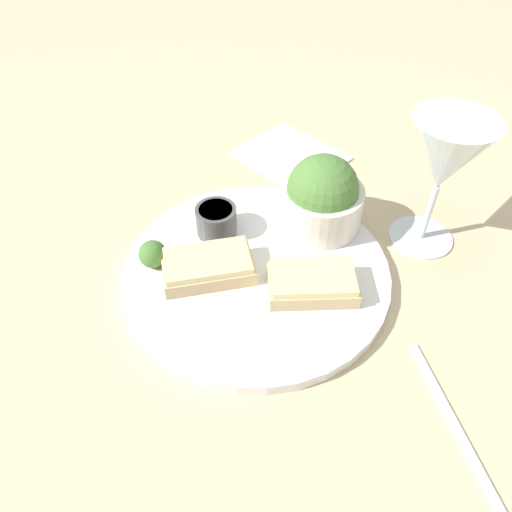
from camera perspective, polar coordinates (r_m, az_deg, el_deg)
ground_plane at (r=0.58m, az=-0.00°, el=-2.34°), size 4.00×4.00×0.00m
dinner_plate at (r=0.58m, az=-0.00°, el=-1.88°), size 0.31×0.31×0.01m
salad_bowl at (r=0.61m, az=7.52°, el=6.61°), size 0.10×0.10×0.09m
sauce_ramekin at (r=0.60m, az=-4.54°, el=4.24°), size 0.05×0.05×0.04m
cheese_toast_near at (r=0.56m, az=-5.51°, el=-1.18°), size 0.12×0.10×0.03m
cheese_toast_far at (r=0.54m, az=6.46°, el=-3.05°), size 0.11×0.10×0.03m
wine_glass at (r=0.59m, az=20.87°, el=10.30°), size 0.09×0.09×0.17m
garnish at (r=0.58m, az=-11.72°, el=0.22°), size 0.03×0.03×0.03m
napkin at (r=0.77m, az=3.94°, el=11.45°), size 0.14×0.16×0.01m
fork at (r=0.51m, az=21.86°, el=-17.49°), size 0.08×0.16×0.01m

